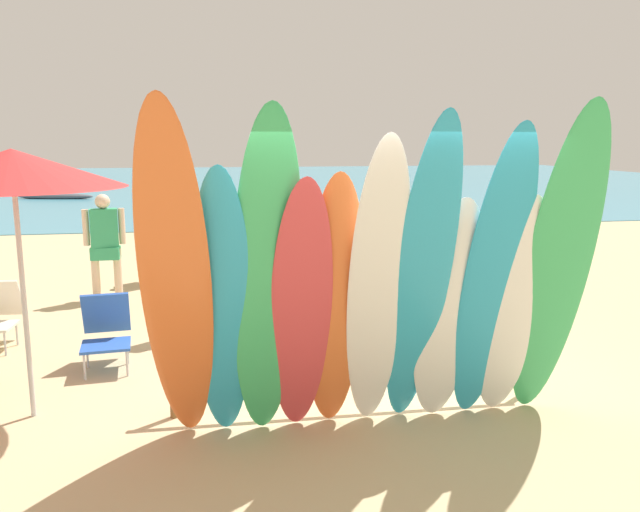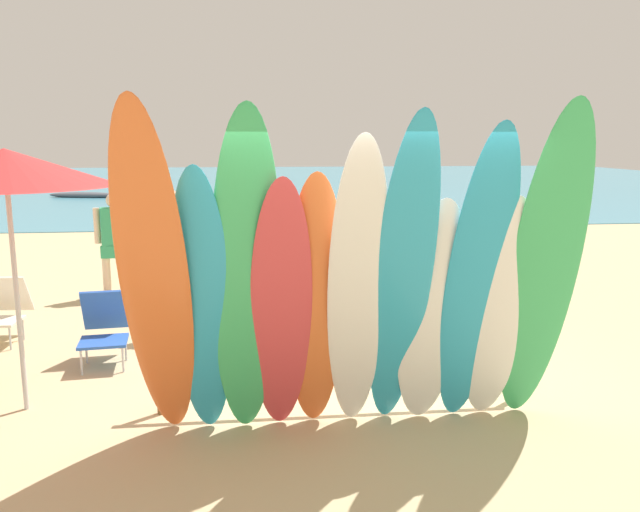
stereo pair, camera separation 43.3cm
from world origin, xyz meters
TOP-DOWN VIEW (x-y plane):
  - ground at (0.00, 14.00)m, footprint 60.00×60.00m
  - ocean_water at (0.00, 31.84)m, footprint 60.00×40.00m
  - surfboard_rack at (0.00, 0.00)m, footprint 3.50×0.07m
  - surfboard_orange_0 at (-1.58, -0.73)m, footprint 0.63×1.04m
  - surfboard_teal_1 at (-1.24, -0.61)m, footprint 0.49×0.71m
  - surfboard_green_2 at (-0.89, -0.65)m, footprint 0.62×0.78m
  - surfboard_red_3 at (-0.62, -0.60)m, footprint 0.52×0.69m
  - surfboard_orange_4 at (-0.34, -0.56)m, footprint 0.51×0.68m
  - surfboard_white_5 at (-0.02, -0.68)m, footprint 0.53×0.89m
  - surfboard_teal_6 at (0.33, -0.72)m, footprint 0.53×0.98m
  - surfboard_white_7 at (0.62, -0.58)m, footprint 0.58×0.61m
  - surfboard_teal_8 at (0.96, -0.67)m, footprint 0.59×0.85m
  - surfboard_white_9 at (1.20, -0.57)m, footprint 0.57×0.68m
  - surfboard_green_10 at (1.51, -0.71)m, footprint 0.62×0.95m
  - beachgoer_strolling at (-0.64, 2.97)m, footprint 0.50×0.48m
  - beachgoer_photographing at (-1.50, 2.49)m, footprint 0.61×0.29m
  - beachgoer_by_water at (-2.21, 5.68)m, footprint 0.41×0.59m
  - beachgoer_near_rack at (-2.95, 4.53)m, footprint 0.61×0.27m
  - beach_chair_red at (-3.88, 2.39)m, footprint 0.54×0.76m
  - beach_chair_blue at (-2.48, 1.45)m, footprint 0.58×0.77m
  - beach_umbrella at (-2.94, 0.24)m, footprint 1.86×1.86m
  - distant_boat at (-7.81, 22.29)m, footprint 3.26×1.21m

SIDE VIEW (x-z plane):
  - ground at x=0.00m, z-range 0.00..0.00m
  - ocean_water at x=0.00m, z-range 0.00..0.02m
  - distant_boat at x=-7.81m, z-range -0.01..0.24m
  - beach_chair_red at x=-3.88m, z-range 0.02..0.82m
  - beach_chair_blue at x=-2.48m, z-range 0.02..0.83m
  - surfboard_rack at x=0.00m, z-range 0.21..0.92m
  - beachgoer_by_water at x=-2.21m, z-range 0.12..1.71m
  - beachgoer_photographing at x=-1.50m, z-range 0.12..1.75m
  - beachgoer_near_rack at x=-2.95m, z-range 0.12..1.76m
  - beachgoer_strolling at x=-0.64m, z-range 0.13..1.84m
  - surfboard_white_7 at x=0.62m, z-range 0.00..2.02m
  - surfboard_white_9 at x=1.20m, z-range 0.00..2.04m
  - surfboard_red_3 at x=-0.62m, z-range 0.00..2.19m
  - surfboard_orange_4 at x=-0.34m, z-range 0.00..2.23m
  - surfboard_teal_1 at x=-1.24m, z-range 0.00..2.28m
  - surfboard_white_5 at x=-0.02m, z-range 0.00..2.51m
  - surfboard_teal_8 at x=0.96m, z-range 0.00..2.60m
  - surfboard_teal_6 at x=0.33m, z-range 0.00..2.68m
  - surfboard_green_2 at x=-0.89m, z-range 0.00..2.72m
  - surfboard_green_10 at x=1.51m, z-range 0.00..2.76m
  - surfboard_orange_0 at x=-1.58m, z-range 0.00..2.77m
  - beach_umbrella at x=-2.94m, z-range 1.02..3.39m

